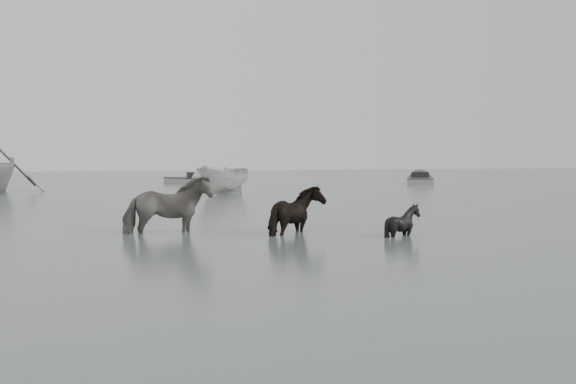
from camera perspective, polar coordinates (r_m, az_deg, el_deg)
name	(u,v)px	position (r m, az deg, el deg)	size (l,w,h in m)	color
ground	(335,244)	(15.36, 3.70, -4.09)	(140.00, 140.00, 0.00)	#4A5855
pony_pinto	(167,196)	(17.56, -9.53, -0.34)	(0.95, 2.09, 1.76)	black
pony_dark	(298,202)	(17.23, 0.80, -0.78)	(1.50, 1.29, 1.51)	black
pony_black	(403,212)	(16.98, 9.05, -1.60)	(0.88, 0.99, 1.09)	black
boat_small	(224,179)	(34.10, -5.08, 1.06)	(1.45, 3.85, 1.49)	beige
skiff_port	(420,178)	(47.20, 10.40, 1.11)	(5.57, 1.60, 0.75)	#9B9D9B
skiff_mid	(190,178)	(47.28, -7.72, 1.13)	(5.26, 1.60, 0.75)	#A2A5A2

